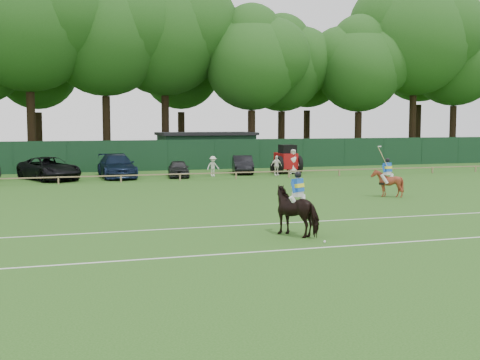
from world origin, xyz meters
name	(u,v)px	position (x,y,z in m)	size (l,w,h in m)	color
ground	(251,221)	(0.00, 0.00, 0.00)	(160.00, 160.00, 0.00)	#1E4C14
horse_dark	(298,211)	(0.56, -3.61, 0.88)	(0.95, 2.08, 1.76)	black
horse_chestnut	(387,183)	(9.62, 5.53, 0.75)	(1.21, 1.36, 1.50)	maroon
suv_black	(49,169)	(-7.49, 21.23, 0.79)	(2.61, 5.67, 1.58)	black
sedan_navy	(117,166)	(-2.83, 21.56, 0.83)	(2.31, 5.69, 1.65)	#101C34
hatch_grey	(178,169)	(1.48, 20.71, 0.61)	(1.45, 3.60, 1.23)	#2B2B2D
estate_black	(243,165)	(6.86, 22.22, 0.69)	(1.46, 4.19, 1.38)	black
spectator_left	(213,166)	(4.02, 20.54, 0.74)	(0.96, 0.55, 1.48)	silver
spectator_mid	(276,166)	(8.67, 19.67, 0.75)	(0.88, 0.37, 1.50)	white
spectator_right	(293,162)	(10.37, 20.59, 0.95)	(0.93, 0.61, 1.91)	white
rider_dark	(298,189)	(0.57, -3.62, 1.65)	(0.86, 0.64, 1.41)	silver
rider_chestnut	(388,170)	(9.62, 5.52, 1.45)	(0.97, 0.50, 2.05)	silver
polo_ball	(325,242)	(0.84, -5.30, 0.04)	(0.09, 0.09, 0.09)	silver
pitch_lines	(282,235)	(0.00, -3.50, 0.01)	(60.00, 5.10, 0.01)	silver
pitch_rail	(166,174)	(0.00, 18.00, 0.45)	(62.10, 0.10, 0.50)	#997F5B
perimeter_fence	(144,156)	(0.00, 27.00, 1.25)	(92.08, 0.08, 2.50)	#14351E
utility_shed	(206,149)	(6.00, 30.00, 1.54)	(8.40, 4.40, 3.04)	#14331E
tree_row	(151,164)	(2.00, 35.00, 0.00)	(96.00, 12.00, 21.00)	#26561C
tractor	(286,160)	(10.15, 21.36, 1.05)	(1.88, 2.67, 2.22)	#A60F11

